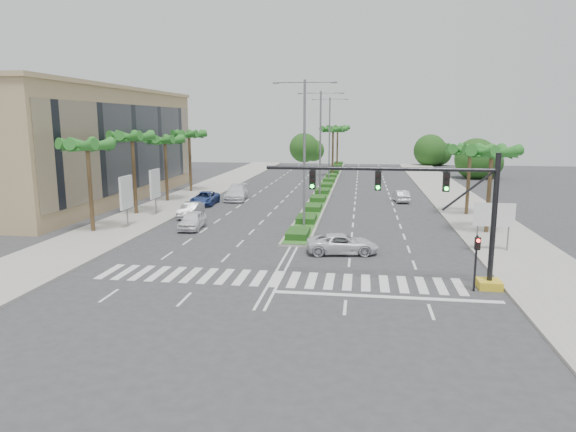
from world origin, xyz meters
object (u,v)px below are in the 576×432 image
car_parked_a (192,220)px  car_crossing (342,244)px  car_parked_b (191,210)px  car_parked_c (205,198)px  car_parked_d (236,193)px  car_right (401,196)px

car_parked_a → car_crossing: size_ratio=0.89×
car_parked_b → car_parked_c: bearing=96.4°
car_parked_d → car_right: car_parked_d is taller
car_parked_b → car_parked_a: bearing=-70.5°
car_parked_a → car_parked_c: (-2.69, 12.16, -0.03)m
car_parked_d → car_crossing: (12.76, -22.21, -0.14)m
car_parked_b → car_right: (19.91, 12.21, -0.04)m
car_right → car_parked_a: bearing=37.0°
car_parked_a → car_parked_b: car_parked_a is taller
car_right → car_crossing: bearing=70.3°
car_crossing → car_right: (5.53, 23.44, -0.02)m
car_parked_b → car_crossing: bearing=-38.6°
car_parked_c → car_parked_d: bearing=53.8°
car_parked_b → car_parked_c: 7.28m
car_parked_a → car_parked_c: size_ratio=0.86×
car_crossing → car_right: car_crossing is taller
car_parked_d → car_crossing: car_parked_d is taller
car_parked_c → car_right: 21.39m
car_crossing → car_right: 24.09m
car_parked_a → car_right: size_ratio=1.09×
car_parked_d → car_right: bearing=-2.1°
car_parked_b → car_right: size_ratio=1.07×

